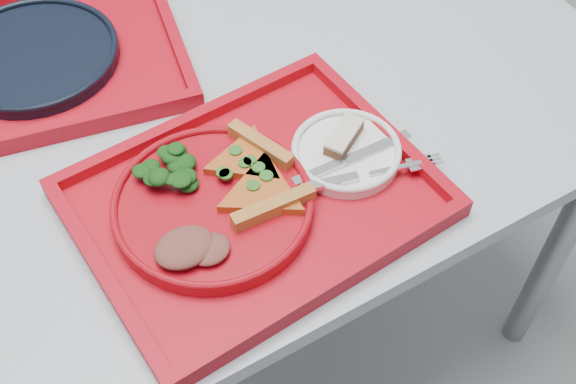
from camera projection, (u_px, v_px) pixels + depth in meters
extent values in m
plane|color=gray|center=(173.00, 368.00, 1.62)|extent=(10.00, 10.00, 0.00)
cube|color=#99A1AB|center=(109.00, 151.00, 1.04)|extent=(1.60, 0.80, 0.03)
cylinder|color=gray|center=(559.00, 245.00, 1.39)|extent=(0.05, 0.05, 0.72)
cylinder|color=gray|center=(371.00, 55.00, 1.73)|extent=(0.05, 0.05, 0.72)
cube|color=#AD0916|center=(254.00, 202.00, 0.96)|extent=(0.47, 0.38, 0.01)
cube|color=#AD0916|center=(37.00, 63.00, 1.13)|extent=(0.51, 0.43, 0.01)
cylinder|color=#A30A15|center=(213.00, 207.00, 0.93)|extent=(0.26, 0.26, 0.02)
cylinder|color=white|center=(346.00, 154.00, 0.99)|extent=(0.15, 0.15, 0.01)
cylinder|color=black|center=(34.00, 57.00, 1.12)|extent=(0.26, 0.26, 0.02)
ellipsoid|color=black|center=(167.00, 169.00, 0.94)|extent=(0.08, 0.07, 0.04)
ellipsoid|color=brown|center=(184.00, 247.00, 0.87)|extent=(0.08, 0.06, 0.02)
cube|color=#532D1B|center=(344.00, 138.00, 0.99)|extent=(0.08, 0.06, 0.02)
cube|color=beige|center=(344.00, 133.00, 0.98)|extent=(0.08, 0.06, 0.00)
cube|color=silver|center=(353.00, 157.00, 0.98)|extent=(0.19, 0.02, 0.01)
cube|color=silver|center=(368.00, 174.00, 0.96)|extent=(0.18, 0.07, 0.01)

